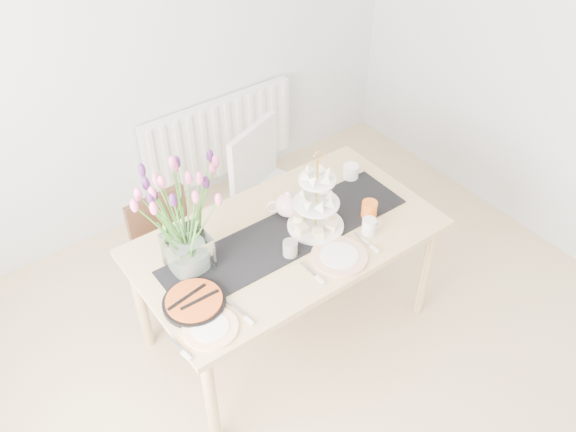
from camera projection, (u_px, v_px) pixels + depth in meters
room_shell at (391, 252)px, 2.33m from camera, size 4.50×4.50×4.50m
radiator at (220, 138)px, 4.44m from camera, size 1.20×0.08×0.60m
dining_table at (287, 246)px, 3.26m from camera, size 1.60×0.90×0.75m
chair_brown at (170, 247)px, 3.60m from camera, size 0.41×0.41×0.76m
chair_white at (269, 184)px, 3.88m from camera, size 0.59×0.59×0.92m
table_runner at (287, 235)px, 3.21m from camera, size 1.40×0.35×0.01m
tulip_vase at (181, 205)px, 2.78m from camera, size 0.72×0.72×0.62m
cake_stand at (316, 209)px, 3.17m from camera, size 0.30×0.30×0.44m
teapot at (288, 205)px, 3.29m from camera, size 0.29×0.27×0.15m
cream_jug at (351, 172)px, 3.56m from camera, size 0.12×0.12×0.09m
tart_tin at (194, 302)px, 2.84m from camera, size 0.30×0.30×0.04m
mug_grey at (290, 249)px, 3.07m from camera, size 0.10×0.10×0.09m
mug_white at (369, 226)px, 3.20m from camera, size 0.10×0.10×0.09m
mug_orange at (369, 210)px, 3.29m from camera, size 0.11×0.11×0.10m
plate_left at (210, 328)px, 2.74m from camera, size 0.29×0.29×0.01m
plate_right at (339, 256)px, 3.08m from camera, size 0.30×0.30×0.02m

